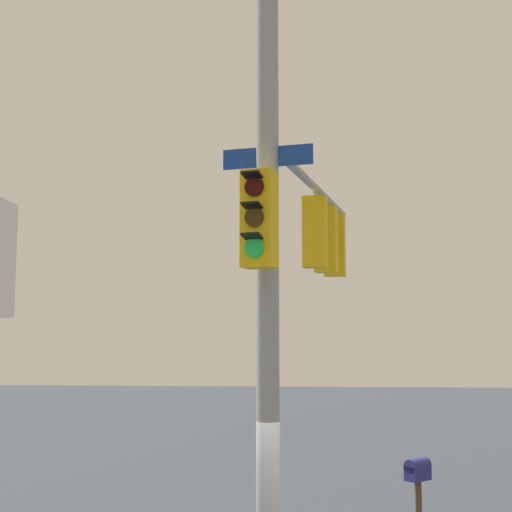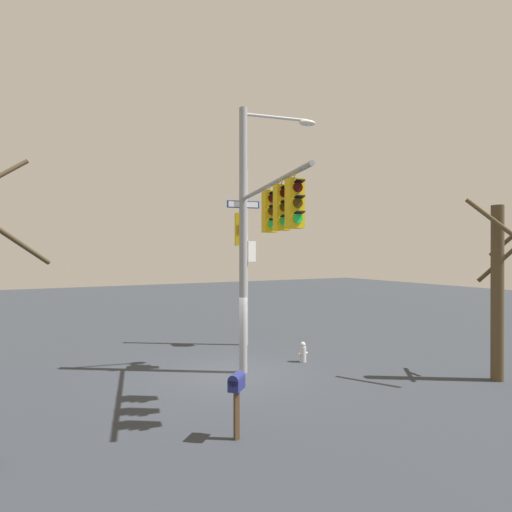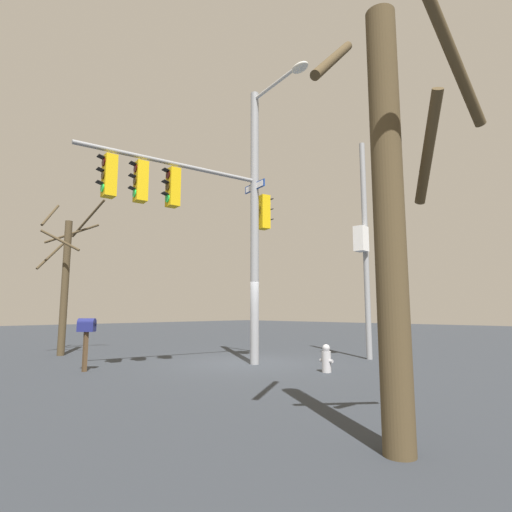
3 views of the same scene
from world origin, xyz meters
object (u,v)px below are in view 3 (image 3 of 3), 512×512
at_px(fire_hydrant, 326,359).
at_px(mailbox, 86,329).
at_px(bare_tree_behind_pole, 65,276).
at_px(bare_tree_across_street, 390,203).

xyz_separation_m(fire_hydrant, mailbox, (4.77, 4.35, 0.76)).
bearing_deg(mailbox, fire_hydrant, -91.28).
relative_size(bare_tree_behind_pole, bare_tree_across_street, 1.05).
relative_size(fire_hydrant, mailbox, 0.52).
xyz_separation_m(fire_hydrant, bare_tree_across_street, (-4.10, 4.64, 2.56)).
bearing_deg(fire_hydrant, mailbox, 42.34).
bearing_deg(bare_tree_behind_pole, mailbox, 166.40).
distance_m(bare_tree_behind_pole, bare_tree_across_street, 13.48).
height_order(mailbox, bare_tree_across_street, bare_tree_across_street).
bearing_deg(bare_tree_across_street, bare_tree_behind_pole, -5.92).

